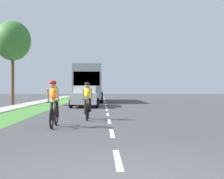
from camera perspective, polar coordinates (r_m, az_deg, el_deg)
The scene contains 9 objects.
ground_plane at distance 24.73m, azimuth -1.09°, elevation -2.90°, with size 120.00×120.00×0.00m, color #424244.
grass_verge at distance 25.10m, azimuth -11.67°, elevation -2.85°, with size 2.10×70.00×0.01m, color #478438.
sidewalk_concrete at distance 25.47m, azimuth -15.68°, elevation -2.81°, with size 1.51×70.00×0.10m, color #B2ADA3.
lane_markings_center at distance 28.73m, azimuth -1.18°, elevation -2.48°, with size 0.12×54.30×0.01m.
cyclist_lead at distance 11.13m, azimuth -10.16°, elevation -2.38°, with size 0.42×1.72×1.58m.
cyclist_trailing at distance 13.69m, azimuth -4.32°, elevation -1.92°, with size 0.42×1.72×1.58m.
sedan_white at distance 23.47m, azimuth -4.77°, elevation -1.18°, with size 1.98×4.30×1.52m.
bus_silver at distance 33.51m, azimuth -4.00°, elevation 1.27°, with size 2.78×11.60×3.48m.
street_tree_near at distance 26.83m, azimuth -17.01°, elevation 8.12°, with size 2.81×2.81×6.62m.
Camera 1 is at (-0.29, -4.69, 1.29)m, focal length 52.17 mm.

